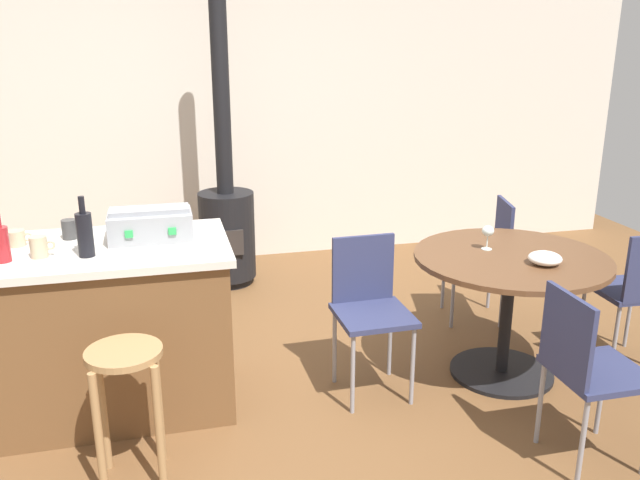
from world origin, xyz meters
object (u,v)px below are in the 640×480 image
folding_chair_near (369,303)px  wine_glass (488,232)px  cup_2 (39,247)px  serving_bowl (545,258)px  cup_1 (70,229)px  folding_chair_right (485,250)px  bottle_2 (1,243)px  toolbox (151,224)px  cup_0 (16,238)px  bottle_1 (85,233)px  dining_table (509,284)px  wood_stove (226,213)px  kitchen_island (112,328)px  folding_chair_far (586,364)px  folding_chair_left (637,287)px  wooden_stool (127,387)px

folding_chair_near → wine_glass: (0.74, 0.08, 0.33)m
cup_2 → serving_bowl: bearing=-5.9°
cup_1 → folding_chair_right: bearing=8.9°
folding_chair_right → bottle_2: 3.04m
toolbox → cup_0: (-0.66, 0.05, -0.04)m
bottle_1 → bottle_2: bottle_1 is taller
cup_1 → serving_bowl: size_ratio=0.62×
dining_table → wood_stove: wood_stove is taller
bottle_1 → cup_2: (-0.22, 0.04, -0.06)m
kitchen_island → wine_glass: size_ratio=8.78×
folding_chair_far → toolbox: (-1.89, 1.11, 0.49)m
serving_bowl → folding_chair_near: bearing=165.8°
cup_1 → wine_glass: (2.29, -0.24, -0.11)m
folding_chair_far → serving_bowl: 0.74m
toolbox → folding_chair_far: bearing=-30.3°
folding_chair_near → folding_chair_far: bearing=-50.2°
bottle_2 → folding_chair_left: bearing=-2.7°
wine_glass → bottle_2: bearing=-178.4°
serving_bowl → toolbox: bearing=167.9°
folding_chair_right → wine_glass: (-0.35, -0.65, 0.35)m
wood_stove → serving_bowl: (1.50, -2.09, 0.20)m
dining_table → bottle_2: 2.68m
toolbox → bottle_2: 0.71m
toolbox → serving_bowl: toolbox is taller
dining_table → folding_chair_right: size_ratio=1.28×
folding_chair_far → serving_bowl: (0.17, 0.66, 0.27)m
toolbox → cup_2: (-0.52, -0.17, -0.03)m
folding_chair_far → cup_1: cup_1 is taller
folding_chair_right → wood_stove: wood_stove is taller
dining_table → folding_chair_left: size_ratio=1.26×
wood_stove → serving_bowl: 2.58m
folding_chair_left → cup_1: (-3.16, 0.47, 0.44)m
dining_table → folding_chair_far: 0.85m
folding_chair_far → cup_2: cup_2 is taller
folding_chair_left → cup_0: cup_0 is taller
wood_stove → wooden_stool: bearing=-106.3°
cup_1 → folding_chair_near: bearing=-11.6°
folding_chair_right → cup_1: cup_1 is taller
folding_chair_left → cup_1: cup_1 is taller
folding_chair_right → serving_bowl: size_ratio=4.77×
dining_table → folding_chair_near: 0.83m
dining_table → cup_2: size_ratio=9.35×
wooden_stool → bottle_2: size_ratio=2.79×
wooden_stool → serving_bowl: 2.25m
wood_stove → cup_0: (-1.22, -1.61, 0.37)m
wooden_stool → folding_chair_right: folding_chair_right is taller
folding_chair_near → folding_chair_far: folding_chair_near is taller
wooden_stool → dining_table: (2.11, 0.49, 0.10)m
bottle_1 → cup_0: bearing=144.4°
kitchen_island → wood_stove: size_ratio=0.52×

